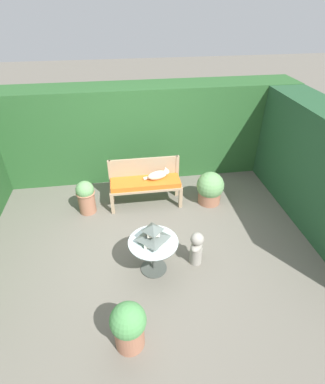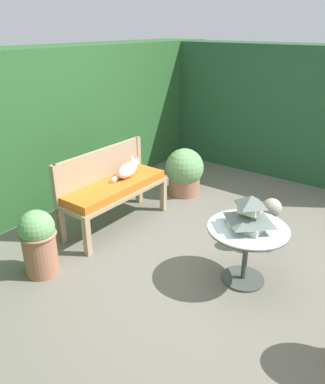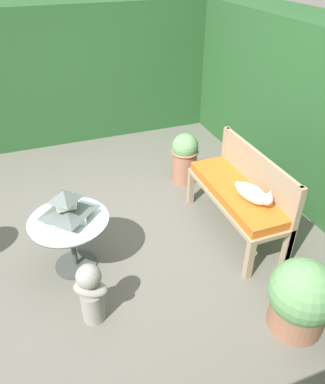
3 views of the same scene
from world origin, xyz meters
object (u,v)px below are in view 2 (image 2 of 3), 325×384
Objects in this scene: potted_plant_table_near at (184,172)px; pagoda_birdhouse at (250,214)px; cat at (128,169)px; garden_bust at (270,223)px; garden_bench at (115,190)px; patio_table at (247,239)px; potted_plant_patio_mid at (39,241)px.

pagoda_birdhouse is at bearing -129.93° from potted_plant_table_near.
potted_plant_table_near is (1.22, 1.45, -0.35)m from pagoda_birdhouse.
pagoda_birdhouse is (-0.28, -1.59, 0.06)m from cat.
pagoda_birdhouse reaches higher than garden_bust.
cat reaches higher than garden_bust.
garden_bench is 0.28m from cat.
pagoda_birdhouse is 1.93m from potted_plant_table_near.
patio_table is (-0.28, -1.59, -0.17)m from cat.
garden_bench is at bearing 52.59° from garden_bust.
patio_table is at bearing -89.10° from pagoda_birdhouse.
patio_table is at bearing -115.45° from cat.
patio_table is at bearing -56.29° from potted_plant_patio_mid.
pagoda_birdhouse is (-0.00, 0.00, 0.24)m from patio_table.
potted_plant_patio_mid is at bearing -175.92° from garden_bench.
pagoda_birdhouse is 0.57× the size of potted_plant_patio_mid.
potted_plant_table_near is (1.16, -0.11, -0.13)m from garden_bench.
cat reaches higher than potted_plant_patio_mid.
potted_plant_patio_mid is at bearing 123.71° from patio_table.
garden_bench is at bearing 174.50° from potted_plant_table_near.
patio_table is 0.24m from pagoda_birdhouse.
potted_plant_patio_mid is (-0.99, 1.49, -0.09)m from patio_table.
cat reaches higher than patio_table.
cat is 0.98m from potted_plant_table_near.
potted_plant_table_near is at bearing 9.37° from garden_bust.
cat is at bearing 79.84° from pagoda_birdhouse.
garden_bench is 1.58m from pagoda_birdhouse.
pagoda_birdhouse is at bearing -91.95° from garden_bench.
garden_bench is 1.18m from potted_plant_table_near.
garden_bust is at bearing -42.08° from potted_plant_patio_mid.
pagoda_birdhouse reaches higher than cat.
garden_bench is 1.06m from potted_plant_patio_mid.
potted_plant_patio_mid reaches higher than garden_bust.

